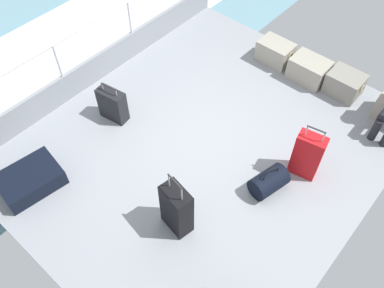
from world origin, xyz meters
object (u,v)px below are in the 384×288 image
cargo_crate_0 (275,52)px  suitcase_0 (307,155)px  suitcase_4 (113,105)px  cargo_crate_1 (309,70)px  suitcase_1 (30,180)px  cargo_crate_2 (345,84)px  suitcase_3 (177,209)px  duffel_bag (269,182)px

cargo_crate_0 → suitcase_0: size_ratio=0.68×
suitcase_4 → cargo_crate_1: bearing=56.8°
cargo_crate_0 → suitcase_1: size_ratio=0.70×
suitcase_4 → suitcase_1: bearing=-86.6°
cargo_crate_2 → suitcase_3: 3.39m
cargo_crate_1 → cargo_crate_2: (0.58, 0.07, -0.00)m
cargo_crate_0 → duffel_bag: duffel_bag is taller
cargo_crate_2 → suitcase_0: size_ratio=0.64×
suitcase_1 → suitcase_3: 1.99m
suitcase_1 → suitcase_3: size_ratio=0.88×
suitcase_1 → suitcase_3: (1.80, 0.82, 0.24)m
suitcase_3 → suitcase_4: bearing=159.8°
suitcase_1 → duffel_bag: 3.04m
cargo_crate_1 → duffel_bag: size_ratio=1.18×
suitcase_3 → duffel_bag: size_ratio=1.79×
duffel_bag → cargo_crate_1: bearing=108.3°
cargo_crate_0 → cargo_crate_2: size_ratio=1.06×
cargo_crate_0 → cargo_crate_2: cargo_crate_2 is taller
cargo_crate_0 → duffel_bag: (1.36, -2.17, -0.03)m
cargo_crate_1 → cargo_crate_2: 0.58m
suitcase_0 → suitcase_4: 2.78m
cargo_crate_1 → cargo_crate_2: cargo_crate_1 is taller
suitcase_3 → suitcase_4: suitcase_3 is taller
suitcase_0 → duffel_bag: bearing=-110.0°
suitcase_3 → cargo_crate_2: bearing=83.4°
suitcase_1 → suitcase_4: size_ratio=1.36×
cargo_crate_2 → duffel_bag: (0.14, -2.23, -0.03)m
cargo_crate_2 → suitcase_0: suitcase_0 is taller
suitcase_4 → cargo_crate_0: bearing=68.1°
suitcase_1 → duffel_bag: duffel_bag is taller
cargo_crate_1 → duffel_bag: 2.27m
cargo_crate_2 → suitcase_3: size_ratio=0.58×
cargo_crate_1 → suitcase_1: (-1.61, -4.11, -0.06)m
suitcase_4 → duffel_bag: (2.41, 0.45, -0.10)m
cargo_crate_0 → duffel_bag: 2.56m
cargo_crate_1 → suitcase_4: bearing=-123.2°
suitcase_0 → duffel_bag: (-0.19, -0.53, -0.20)m
cargo_crate_0 → duffel_bag: size_ratio=1.11×
suitcase_4 → duffel_bag: bearing=10.5°
suitcase_0 → suitcase_3: suitcase_3 is taller
suitcase_3 → suitcase_4: 2.01m
suitcase_4 → suitcase_3: bearing=-20.2°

